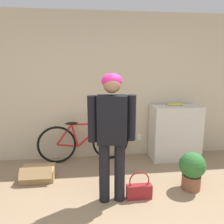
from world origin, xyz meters
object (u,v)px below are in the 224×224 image
Objects in this scene: potted_plant at (192,169)px; banana at (175,104)px; person at (112,127)px; bicycle at (84,142)px; cardboard_box at (38,173)px; handbag at (139,190)px.

banana is at bearing 81.14° from potted_plant.
person is 0.99× the size of bicycle.
banana is (1.64, -0.03, 0.64)m from bicycle.
person is 1.51m from cardboard_box.
cardboard_box is (-0.69, -0.59, -0.27)m from bicycle.
cardboard_box is at bearing 154.48° from handbag.
person reaches higher than potted_plant.
handbag is at bearing -127.53° from banana.
handbag is at bearing 5.60° from person.
bicycle is 1.46m from handbag.
person is 1.31m from potted_plant.
person is 0.91m from handbag.
bicycle is 0.95m from cardboard_box.
person is 3.01× the size of potted_plant.
person is at bearing -173.55° from potted_plant.
bicycle is at bearing 142.81° from potted_plant.
potted_plant is at bearing -41.62° from bicycle.
potted_plant is (2.16, -0.53, 0.20)m from cardboard_box.
handbag reaches higher than cardboard_box.
bicycle is (-0.35, 1.24, -0.60)m from person.
person is at bearing -32.15° from cardboard_box.
handbag is (-0.94, -1.23, -0.89)m from banana.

